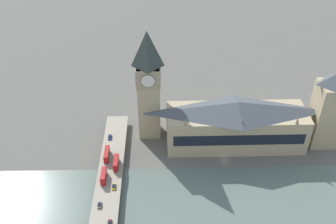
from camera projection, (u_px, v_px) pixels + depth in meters
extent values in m
plane|color=#605E56|center=(224.00, 160.00, 220.71)|extent=(600.00, 600.00, 0.00)
cube|color=slate|center=(235.00, 207.00, 192.30)|extent=(57.84, 360.00, 0.30)
cube|color=tan|center=(235.00, 128.00, 226.94)|extent=(25.80, 83.02, 23.38)
cube|color=black|center=(239.00, 140.00, 215.67)|extent=(0.40, 76.38, 7.01)
pyramid|color=#474C51|center=(238.00, 107.00, 218.01)|extent=(25.28, 81.36, 7.16)
cone|color=#9E8966|center=(298.00, 120.00, 209.67)|extent=(2.20, 2.20, 5.00)
cone|color=#9E8966|center=(242.00, 121.00, 208.99)|extent=(2.20, 2.20, 5.00)
cone|color=#9E8966|center=(185.00, 122.00, 208.31)|extent=(2.20, 2.20, 5.00)
cube|color=tan|center=(149.00, 101.00, 227.73)|extent=(13.35, 13.35, 48.92)
cube|color=tan|center=(148.00, 75.00, 216.94)|extent=(14.15, 14.15, 12.01)
cylinder|color=black|center=(148.00, 81.00, 211.39)|extent=(0.50, 8.52, 8.52)
cylinder|color=silver|center=(148.00, 81.00, 211.27)|extent=(0.62, 7.89, 7.89)
cylinder|color=black|center=(148.00, 69.00, 222.49)|extent=(0.50, 8.52, 8.52)
cylinder|color=silver|center=(148.00, 69.00, 222.60)|extent=(0.62, 7.89, 7.89)
cylinder|color=black|center=(160.00, 75.00, 217.09)|extent=(8.52, 0.50, 8.52)
cylinder|color=silver|center=(160.00, 75.00, 217.09)|extent=(7.89, 0.62, 7.89)
cylinder|color=black|center=(136.00, 75.00, 216.79)|extent=(8.52, 0.50, 8.52)
cylinder|color=silver|center=(136.00, 75.00, 216.79)|extent=(7.89, 0.62, 7.89)
pyramid|color=#2D3833|center=(147.00, 49.00, 207.21)|extent=(13.61, 13.61, 21.28)
cube|color=tan|center=(327.00, 114.00, 222.76)|extent=(16.54, 16.54, 41.64)
cube|color=gray|center=(106.00, 207.00, 189.88)|extent=(3.00, 11.62, 3.76)
cube|color=gray|center=(115.00, 141.00, 231.79)|extent=(3.00, 11.62, 3.76)
cube|color=gray|center=(106.00, 204.00, 188.43)|extent=(147.68, 13.67, 1.20)
cube|color=red|center=(107.00, 156.00, 214.69)|extent=(11.17, 2.43, 1.94)
cube|color=black|center=(107.00, 155.00, 214.46)|extent=(10.06, 2.49, 0.85)
cube|color=red|center=(107.00, 153.00, 213.46)|extent=(10.95, 2.43, 2.28)
cube|color=black|center=(107.00, 153.00, 213.39)|extent=(10.06, 2.49, 1.09)
cube|color=#A01515|center=(106.00, 151.00, 212.74)|extent=(10.84, 2.30, 0.16)
cylinder|color=black|center=(110.00, 151.00, 219.08)|extent=(1.04, 0.28, 1.04)
cylinder|color=black|center=(106.00, 151.00, 219.03)|extent=(1.04, 0.28, 1.04)
cylinder|color=black|center=(108.00, 162.00, 211.45)|extent=(1.04, 0.28, 1.04)
cylinder|color=black|center=(104.00, 162.00, 211.40)|extent=(1.04, 0.28, 1.04)
cube|color=red|center=(116.00, 164.00, 209.05)|extent=(10.38, 2.51, 1.96)
cube|color=black|center=(116.00, 164.00, 208.82)|extent=(9.34, 2.57, 0.86)
cube|color=red|center=(116.00, 161.00, 207.80)|extent=(10.17, 2.51, 2.30)
cube|color=black|center=(116.00, 161.00, 207.73)|extent=(9.34, 2.57, 1.10)
cube|color=#A01515|center=(116.00, 160.00, 207.08)|extent=(10.07, 2.39, 0.16)
cylinder|color=black|center=(119.00, 160.00, 213.14)|extent=(1.01, 0.28, 1.01)
cylinder|color=black|center=(115.00, 160.00, 213.09)|extent=(1.01, 0.28, 1.01)
cylinder|color=black|center=(118.00, 171.00, 206.11)|extent=(1.01, 0.28, 1.01)
cylinder|color=black|center=(114.00, 171.00, 206.06)|extent=(1.01, 0.28, 1.01)
cube|color=red|center=(104.00, 177.00, 200.62)|extent=(10.08, 2.53, 2.01)
cube|color=black|center=(104.00, 177.00, 200.39)|extent=(9.07, 2.59, 0.88)
cube|color=red|center=(103.00, 174.00, 199.35)|extent=(9.88, 2.53, 2.35)
cube|color=black|center=(103.00, 174.00, 199.28)|extent=(9.07, 2.59, 1.13)
cube|color=#A01515|center=(103.00, 173.00, 198.61)|extent=(9.78, 2.41, 0.16)
cylinder|color=black|center=(107.00, 173.00, 204.54)|extent=(1.11, 0.28, 1.11)
cylinder|color=black|center=(103.00, 173.00, 204.49)|extent=(1.11, 0.28, 1.11)
cylinder|color=black|center=(105.00, 184.00, 197.89)|extent=(1.11, 0.28, 1.11)
cylinder|color=black|center=(101.00, 184.00, 197.84)|extent=(1.11, 0.28, 1.11)
cube|color=gold|center=(114.00, 187.00, 196.49)|extent=(4.26, 1.86, 0.61)
cube|color=black|center=(114.00, 186.00, 196.05)|extent=(2.21, 1.67, 0.56)
cylinder|color=black|center=(116.00, 184.00, 198.02)|extent=(0.60, 0.22, 0.60)
cylinder|color=black|center=(113.00, 185.00, 197.98)|extent=(0.60, 0.22, 0.60)
cylinder|color=black|center=(115.00, 189.00, 195.25)|extent=(0.60, 0.22, 0.60)
cylinder|color=black|center=(112.00, 189.00, 195.22)|extent=(0.60, 0.22, 0.60)
cube|color=navy|center=(110.00, 137.00, 229.45)|extent=(4.64, 1.81, 0.72)
cube|color=black|center=(110.00, 136.00, 228.98)|extent=(2.42, 1.63, 0.50)
cylinder|color=black|center=(111.00, 135.00, 231.12)|extent=(0.68, 0.22, 0.68)
cylinder|color=black|center=(109.00, 135.00, 231.09)|extent=(0.68, 0.22, 0.68)
cylinder|color=black|center=(111.00, 139.00, 228.13)|extent=(0.68, 0.22, 0.68)
cylinder|color=black|center=(108.00, 139.00, 228.09)|extent=(0.68, 0.22, 0.68)
cube|color=slate|center=(100.00, 205.00, 186.45)|extent=(4.01, 1.79, 0.71)
cube|color=black|center=(99.00, 204.00, 185.97)|extent=(2.09, 1.62, 0.60)
cylinder|color=black|center=(102.00, 203.00, 187.90)|extent=(0.61, 0.22, 0.61)
cylinder|color=black|center=(98.00, 203.00, 187.87)|extent=(0.61, 0.22, 0.61)
cylinder|color=black|center=(101.00, 208.00, 185.35)|extent=(0.61, 0.22, 0.61)
cylinder|color=black|center=(98.00, 208.00, 185.31)|extent=(0.61, 0.22, 0.61)
cube|color=maroon|center=(110.00, 223.00, 177.63)|extent=(3.91, 1.81, 0.65)
cube|color=black|center=(110.00, 222.00, 177.21)|extent=(2.03, 1.62, 0.47)
cylinder|color=black|center=(112.00, 221.00, 178.96)|extent=(0.71, 0.22, 0.71)
cylinder|color=black|center=(108.00, 221.00, 178.93)|extent=(0.71, 0.22, 0.71)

